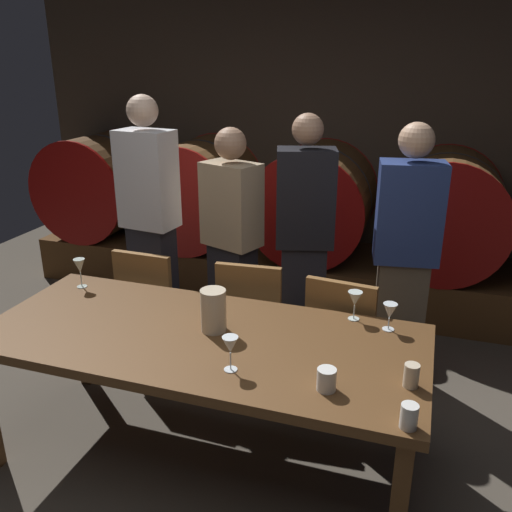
# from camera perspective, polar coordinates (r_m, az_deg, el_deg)

# --- Properties ---
(ground_plane) EXTENTS (7.45, 7.45, 0.00)m
(ground_plane) POSITION_cam_1_polar(r_m,az_deg,el_deg) (2.93, -5.93, -23.85)
(ground_plane) COLOR #4C443A
(back_wall) EXTENTS (5.73, 0.24, 2.56)m
(back_wall) POSITION_cam_1_polar(r_m,az_deg,el_deg) (5.12, 7.96, 11.68)
(back_wall) COLOR #473A2D
(back_wall) RESTS_ON ground
(barrel_shelf) EXTENTS (5.16, 0.90, 0.39)m
(barrel_shelf) POSITION_cam_1_polar(r_m,az_deg,el_deg) (4.88, 6.12, -1.90)
(barrel_shelf) COLOR brown
(barrel_shelf) RESTS_ON ground
(wine_barrel_far_left) EXTENTS (0.96, 0.92, 0.96)m
(wine_barrel_far_left) POSITION_cam_1_polar(r_m,az_deg,el_deg) (5.50, -15.92, 7.29)
(wine_barrel_far_left) COLOR #513319
(wine_barrel_far_left) RESTS_ON barrel_shelf
(wine_barrel_left) EXTENTS (0.96, 0.92, 0.96)m
(wine_barrel_left) POSITION_cam_1_polar(r_m,az_deg,el_deg) (5.00, -5.93, 6.71)
(wine_barrel_left) COLOR brown
(wine_barrel_left) RESTS_ON barrel_shelf
(wine_barrel_center) EXTENTS (0.96, 0.92, 0.96)m
(wine_barrel_center) POSITION_cam_1_polar(r_m,az_deg,el_deg) (4.67, 6.30, 5.72)
(wine_barrel_center) COLOR brown
(wine_barrel_center) RESTS_ON barrel_shelf
(wine_barrel_right) EXTENTS (0.96, 0.92, 0.96)m
(wine_barrel_right) POSITION_cam_1_polar(r_m,az_deg,el_deg) (4.58, 19.26, 4.38)
(wine_barrel_right) COLOR brown
(wine_barrel_right) RESTS_ON barrel_shelf
(dining_table) EXTENTS (2.21, 0.95, 0.74)m
(dining_table) POSITION_cam_1_polar(r_m,az_deg,el_deg) (2.76, -5.81, -9.46)
(dining_table) COLOR brown
(dining_table) RESTS_ON ground
(chair_left) EXTENTS (0.41, 0.41, 0.88)m
(chair_left) POSITION_cam_1_polar(r_m,az_deg,el_deg) (3.68, -10.77, -4.95)
(chair_left) COLOR brown
(chair_left) RESTS_ON ground
(chair_center) EXTENTS (0.43, 0.43, 0.88)m
(chair_center) POSITION_cam_1_polar(r_m,az_deg,el_deg) (3.44, -0.36, -6.45)
(chair_center) COLOR brown
(chair_center) RESTS_ON ground
(chair_right) EXTENTS (0.44, 0.44, 0.88)m
(chair_right) POSITION_cam_1_polar(r_m,az_deg,el_deg) (3.25, 9.16, -8.40)
(chair_right) COLOR brown
(chair_right) RESTS_ON ground
(guest_far_left) EXTENTS (0.41, 0.29, 1.80)m
(guest_far_left) POSITION_cam_1_polar(r_m,az_deg,el_deg) (3.92, -11.07, 3.54)
(guest_far_left) COLOR black
(guest_far_left) RESTS_ON ground
(guest_center_left) EXTENTS (0.44, 0.36, 1.61)m
(guest_center_left) POSITION_cam_1_polar(r_m,az_deg,el_deg) (3.75, -2.54, 1.42)
(guest_center_left) COLOR black
(guest_center_left) RESTS_ON ground
(guest_center_right) EXTENTS (0.43, 0.33, 1.71)m
(guest_center_right) POSITION_cam_1_polar(r_m,az_deg,el_deg) (3.65, 5.10, 1.69)
(guest_center_right) COLOR black
(guest_center_right) RESTS_ON ground
(guest_far_right) EXTENTS (0.41, 0.30, 1.69)m
(guest_far_right) POSITION_cam_1_polar(r_m,az_deg,el_deg) (3.45, 15.36, -0.28)
(guest_far_right) COLOR brown
(guest_far_right) RESTS_ON ground
(pitcher) EXTENTS (0.13, 0.13, 0.22)m
(pitcher) POSITION_cam_1_polar(r_m,az_deg,el_deg) (2.71, -4.50, -5.73)
(pitcher) COLOR beige
(pitcher) RESTS_ON dining_table
(wine_glass_far_left) EXTENTS (0.07, 0.07, 0.18)m
(wine_glass_far_left) POSITION_cam_1_polar(r_m,az_deg,el_deg) (3.35, -18.07, -1.08)
(wine_glass_far_left) COLOR silver
(wine_glass_far_left) RESTS_ON dining_table
(wine_glass_center_left) EXTENTS (0.07, 0.07, 0.16)m
(wine_glass_center_left) POSITION_cam_1_polar(r_m,az_deg,el_deg) (2.37, -2.73, -9.44)
(wine_glass_center_left) COLOR white
(wine_glass_center_left) RESTS_ON dining_table
(wine_glass_center_right) EXTENTS (0.08, 0.08, 0.16)m
(wine_glass_center_right) POSITION_cam_1_polar(r_m,az_deg,el_deg) (2.85, 10.37, -4.51)
(wine_glass_center_right) COLOR silver
(wine_glass_center_right) RESTS_ON dining_table
(wine_glass_far_right) EXTENTS (0.07, 0.07, 0.14)m
(wine_glass_far_right) POSITION_cam_1_polar(r_m,az_deg,el_deg) (2.79, 13.91, -5.71)
(wine_glass_far_right) COLOR white
(wine_glass_far_right) RESTS_ON dining_table
(cup_left) EXTENTS (0.08, 0.08, 0.10)m
(cup_left) POSITION_cam_1_polar(r_m,az_deg,el_deg) (2.30, 7.43, -12.77)
(cup_left) COLOR white
(cup_left) RESTS_ON dining_table
(cup_center) EXTENTS (0.06, 0.06, 0.10)m
(cup_center) POSITION_cam_1_polar(r_m,az_deg,el_deg) (2.39, 16.04, -12.00)
(cup_center) COLOR beige
(cup_center) RESTS_ON dining_table
(cup_right) EXTENTS (0.07, 0.07, 0.10)m
(cup_right) POSITION_cam_1_polar(r_m,az_deg,el_deg) (2.16, 15.81, -15.93)
(cup_right) COLOR white
(cup_right) RESTS_ON dining_table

